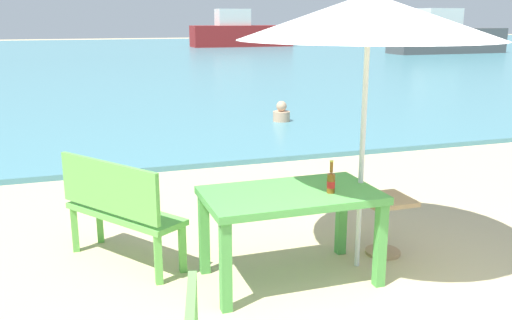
% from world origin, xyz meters
% --- Properties ---
extents(sea_water, '(120.00, 50.00, 0.08)m').
position_xyz_m(sea_water, '(0.00, 30.00, 0.04)').
color(sea_water, teal).
rests_on(sea_water, ground_plane).
extents(picnic_table_green, '(1.40, 0.80, 0.76)m').
position_xyz_m(picnic_table_green, '(-0.52, 1.34, 0.65)').
color(picnic_table_green, '#4C9E47').
rests_on(picnic_table_green, ground_plane).
extents(beer_bottle_amber, '(0.07, 0.07, 0.26)m').
position_xyz_m(beer_bottle_amber, '(-0.23, 1.22, 0.85)').
color(beer_bottle_amber, brown).
rests_on(beer_bottle_amber, picnic_table_green).
extents(patio_umbrella, '(2.10, 2.10, 2.30)m').
position_xyz_m(patio_umbrella, '(0.14, 1.39, 2.12)').
color(patio_umbrella, silver).
rests_on(patio_umbrella, ground_plane).
extents(side_table_wood, '(0.44, 0.44, 0.54)m').
position_xyz_m(side_table_wood, '(0.49, 1.55, 0.35)').
color(side_table_wood, tan).
rests_on(side_table_wood, ground_plane).
extents(bench_green_right, '(0.98, 1.19, 0.95)m').
position_xyz_m(bench_green_right, '(-1.82, 2.09, 0.54)').
color(bench_green_right, '#60B24C').
rests_on(bench_green_right, ground_plane).
extents(swimmer_person, '(0.34, 0.34, 0.41)m').
position_xyz_m(swimmer_person, '(1.89, 7.80, 0.24)').
color(swimmer_person, tan).
rests_on(swimmer_person, sea_water).
extents(boat_barge, '(7.36, 2.01, 2.68)m').
position_xyz_m(boat_barge, '(9.99, 37.42, 1.04)').
color(boat_barge, maroon).
rests_on(boat_barge, sea_water).
extents(boat_ferry, '(7.10, 1.94, 2.58)m').
position_xyz_m(boat_ferry, '(19.23, 25.88, 1.01)').
color(boat_ferry, '#4C4C4C').
rests_on(boat_ferry, sea_water).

